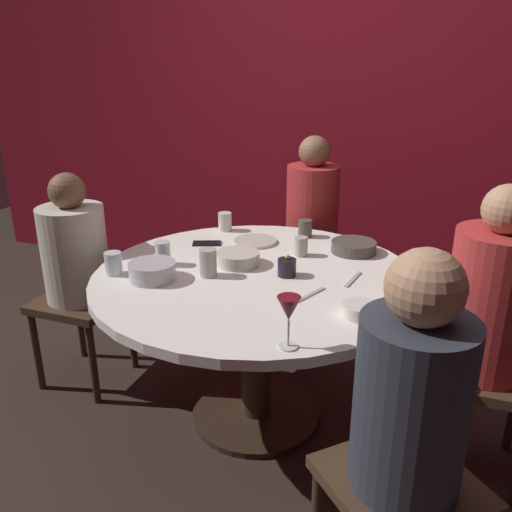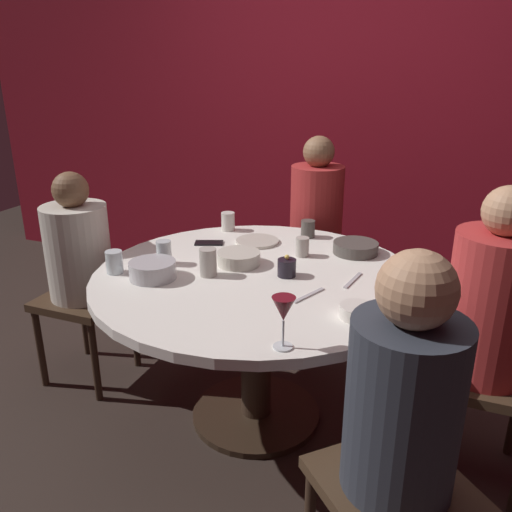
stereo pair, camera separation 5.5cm
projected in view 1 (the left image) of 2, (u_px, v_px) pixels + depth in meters
The scene contains 23 objects.
ground_plane at pixel (256, 415), 2.51m from camera, with size 8.00×8.00×0.00m, color #2D231E.
back_wall at pixel (343, 106), 3.54m from camera, with size 6.00×0.10×2.60m, color maroon.
dining_table at pixel (256, 303), 2.31m from camera, with size 1.40×1.40×0.73m.
seated_diner_left at pixel (75, 257), 2.58m from camera, with size 0.40×0.40×1.10m.
seated_diner_back at pixel (312, 216), 3.09m from camera, with size 0.40×0.40×1.20m.
seated_diner_right at pixel (492, 307), 1.96m from camera, with size 0.40×0.40×1.20m.
seated_diner_front_right at pixel (411, 405), 1.41m from camera, with size 0.57×0.57×1.17m.
candle_holder at pixel (287, 267), 2.22m from camera, with size 0.08×0.08×0.10m.
wine_glass at pixel (289, 311), 1.63m from camera, with size 0.08×0.08×0.18m.
dinner_plate at pixel (255, 241), 2.64m from camera, with size 0.22×0.22×0.01m, color beige.
cell_phone at pixel (207, 243), 2.62m from camera, with size 0.07×0.14×0.01m, color black.
bowl_serving_large at pixel (153, 271), 2.19m from camera, with size 0.20×0.20×0.07m, color #B7B7BC.
bowl_salad_center at pixel (238, 258), 2.35m from camera, with size 0.19×0.19×0.06m, color beige.
bowl_small_white at pixel (354, 247), 2.50m from camera, with size 0.21×0.21×0.05m, color #4C4742.
bowl_sauce_side at pixel (359, 310), 1.87m from camera, with size 0.13×0.13×0.05m, color silver.
cup_near_candle at pixel (208, 263), 2.21m from camera, with size 0.07×0.07×0.12m, color #B2ADA3.
cup_by_left_diner at pixel (113, 263), 2.24m from camera, with size 0.07×0.07×0.10m, color silver.
cup_by_right_diner at pixel (225, 222), 2.81m from camera, with size 0.07×0.07×0.10m, color silver.
cup_center_front at pixel (163, 253), 2.34m from camera, with size 0.07×0.07×0.11m, color silver.
cup_far_edge at pixel (301, 246), 2.45m from camera, with size 0.06×0.06×0.09m, color #B2ADA3.
cup_beside_wine at pixel (305, 228), 2.71m from camera, with size 0.07×0.07×0.09m, color #4C4742.
fork_near_plate at pixel (310, 295), 2.05m from camera, with size 0.02×0.18×0.01m, color #B7B7BC.
knife_near_plate at pixel (353, 279), 2.19m from camera, with size 0.02×0.18×0.01m, color #B7B7BC.
Camera 1 is at (0.72, -1.96, 1.59)m, focal length 36.97 mm.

